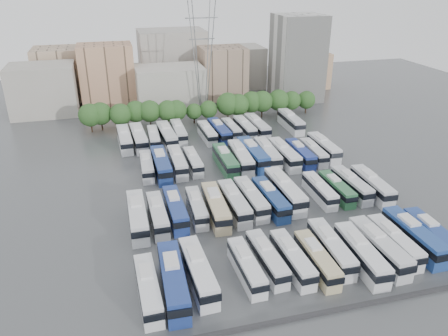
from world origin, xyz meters
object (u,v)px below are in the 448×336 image
object	(u,v)px
bus_r0_s7	(317,259)
bus_r2_s3	(177,162)
bus_r0_s5	(267,258)
bus_r1_s0	(138,216)
bus_r3_s0	(125,139)
bus_r0_s4	(246,266)
bus_r3_s3	(167,136)
bus_r3_s6	(207,133)
bus_r2_s1	(147,166)
bus_r3_s7	(219,131)
bus_r0_s6	(292,258)
bus_r1_s8	(285,190)
bus_r0_s8	(331,248)
bus_r0_s10	(379,247)
bus_r0_s13	(432,235)
bus_r1_s4	(216,206)
bus_r2_s11	(300,154)
bus_r2_s10	(284,154)
bus_r3_s10	(257,126)
bus_r0_s12	(414,236)
bus_r3_s4	(179,132)
bus_r0_s0	(148,289)
electricity_pylon	(202,48)
bus_r3_s8	(231,129)
bus_r1_s7	(270,199)
bus_r1_s6	(251,198)
bus_r1_s13	(372,185)
bus_r2_s12	(313,152)
apartment_tower	(297,58)
bus_r2_s8	(253,154)
bus_r1_s10	(320,190)
bus_r3_s2	(154,138)
bus_r2_s6	(225,160)
bus_r2_s9	(267,153)
bus_r3_s1	(139,138)
bus_r3_s9	(245,128)
bus_r2_s4	(193,161)
bus_r2_s7	(241,157)
bus_r3_s13	(291,121)
bus_r2_s13	(324,147)
bus_r1_s1	(158,214)
bus_r0_s2	(198,271)
bus_r0_s11	(394,242)
bus_r1_s11	(337,188)
bus_r1_s12	(351,185)
bus_r2_s2	(161,164)

from	to	relation	value
bus_r0_s7	bus_r2_s3	bearing A→B (deg)	109.94
bus_r0_s5	bus_r2_s3	world-z (taller)	bus_r2_s3
bus_r1_s0	bus_r3_s0	size ratio (longest dim) A/B	1.00
bus_r0_s4	bus_r3_s3	size ratio (longest dim) A/B	0.80
bus_r3_s6	bus_r2_s1	bearing A→B (deg)	-136.89
bus_r1_s0	bus_r3_s7	size ratio (longest dim) A/B	1.01
bus_r0_s6	bus_r1_s8	xyz separation A→B (m)	(6.45, 18.73, 0.36)
bus_r0_s8	bus_r0_s10	xyz separation A→B (m)	(6.72, -1.71, 0.10)
bus_r0_s7	bus_r0_s13	size ratio (longest dim) A/B	0.91
bus_r1_s4	bus_r0_s4	bearing A→B (deg)	-87.04
bus_r1_s0	bus_r2_s11	bearing A→B (deg)	26.39
bus_r2_s10	bus_r3_s10	world-z (taller)	bus_r2_s10
bus_r0_s12	bus_r0_s8	bearing A→B (deg)	177.09
bus_r0_s8	bus_r3_s10	bearing A→B (deg)	85.25
bus_r0_s13	bus_r3_s4	distance (m)	62.49
bus_r0_s0	bus_r3_s10	bearing A→B (deg)	57.60
electricity_pylon	bus_r3_s8	xyz separation A→B (m)	(2.96, -19.38, -17.00)
bus_r2_s10	bus_r3_s0	size ratio (longest dim) A/B	1.01
bus_r1_s4	bus_r1_s7	world-z (taller)	bus_r1_s4
bus_r1_s6	bus_r3_s6	size ratio (longest dim) A/B	1.07
bus_r1_s13	bus_r2_s12	size ratio (longest dim) A/B	1.11
apartment_tower	bus_r1_s7	bearing A→B (deg)	-116.58
bus_r1_s6	bus_r2_s8	bearing A→B (deg)	68.78
bus_r1_s0	bus_r2_s1	xyz separation A→B (m)	(3.46, 20.05, -0.28)
bus_r1_s10	bus_r3_s2	distance (m)	43.70
bus_r0_s5	bus_r0_s12	xyz separation A→B (m)	(23.10, -0.78, 0.29)
bus_r3_s6	bus_r2_s6	bearing A→B (deg)	-92.00
bus_r1_s10	bus_r3_s6	distance (m)	37.24
bus_r2_s9	bus_r3_s0	bearing A→B (deg)	152.76
bus_r3_s1	bus_r0_s13	bearing A→B (deg)	-55.93
bus_r1_s7	bus_r3_s9	bearing A→B (deg)	77.17
bus_r3_s0	bus_r3_s9	size ratio (longest dim) A/B	1.06
bus_r2_s4	bus_r2_s7	bearing A→B (deg)	-8.45
bus_r0_s7	bus_r1_s13	size ratio (longest dim) A/B	0.89
bus_r2_s6	bus_r3_s13	world-z (taller)	bus_r3_s13
bus_r1_s0	bus_r2_s7	bearing A→B (deg)	39.28
bus_r2_s8	bus_r2_s10	size ratio (longest dim) A/B	1.06
bus_r0_s8	bus_r2_s13	distance (m)	39.34
bus_r3_s9	bus_r1_s6	bearing A→B (deg)	-107.15
bus_r0_s4	bus_r1_s1	world-z (taller)	bus_r1_s1
bus_r2_s10	bus_r3_s0	distance (m)	37.59
bus_r2_s1	bus_r2_s13	bearing A→B (deg)	1.40
bus_r0_s2	bus_r0_s11	bearing A→B (deg)	-3.26
bus_r1_s11	bus_r2_s10	size ratio (longest dim) A/B	0.83
bus_r1_s1	bus_r1_s7	world-z (taller)	bus_r1_s7
bus_r3_s8	bus_r1_s12	bearing A→B (deg)	-71.75
apartment_tower	bus_r2_s12	distance (m)	50.73
bus_r2_s9	bus_r1_s13	bearing A→B (deg)	-51.95
bus_r2_s2	bus_r3_s3	distance (m)	16.84
apartment_tower	bus_r3_s10	world-z (taller)	apartment_tower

